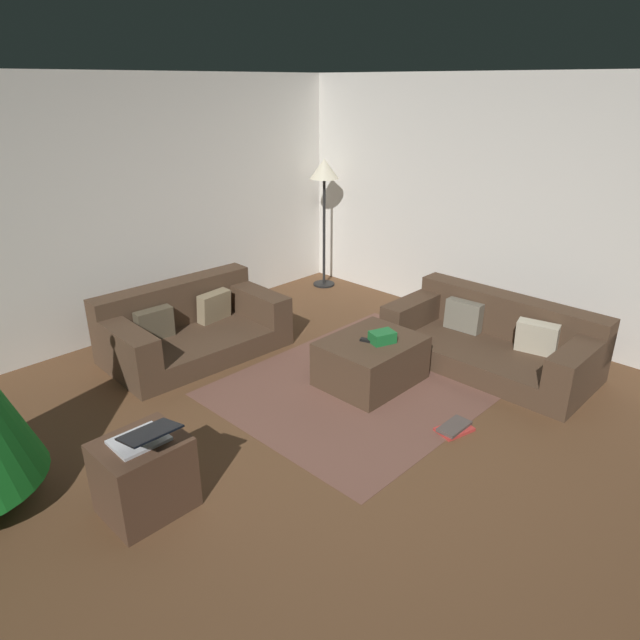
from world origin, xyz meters
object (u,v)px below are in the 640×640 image
Objects in this scene: couch_left at (190,327)px; laptop at (143,437)px; side_table at (144,476)px; book_stack at (454,428)px; ottoman at (371,361)px; gift_box at (382,337)px; tv_remote at (369,341)px; couch_right at (494,340)px; corner_lamp at (324,179)px.

couch_left is 2.37m from laptop.
side_table is 2.31m from book_stack.
gift_box is (0.03, -0.10, 0.26)m from ottoman.
tv_remote is at bearing 83.50° from book_stack.
tv_remote is at bearing -169.63° from ottoman.
ottoman is at bearing 104.63° from gift_box.
couch_right is 3.42m from side_table.
side_table is at bearing -178.95° from ottoman.
book_stack is at bearing 106.14° from couch_right.
couch_left is 3.33× the size of side_table.
ottoman is at bearing -8.33° from tv_remote.
couch_right is at bearing -8.40° from laptop.
couch_left is 1.86m from tv_remote.
tv_remote is 2.22m from laptop.
couch_left is 10.82× the size of tv_remote.
laptop is 1.34× the size of book_stack.
couch_right is 2.19× the size of ottoman.
couch_left is 2.96m from couch_right.
ottoman is 1.00m from book_stack.
side_table is at bearing 51.85° from couch_left.
couch_left is 8.31× the size of gift_box.
tv_remote reaches higher than book_stack.
couch_right is at bearing -24.88° from gift_box.
couch_right is 11.81× the size of tv_remote.
couch_right is 4.50× the size of laptop.
gift_box reaches higher than ottoman.
laptop is (-0.00, -0.06, 0.31)m from side_table.
side_table is at bearing 162.15° from tv_remote.
couch_left reaches higher than book_stack.
couch_right is at bearing -45.76° from tv_remote.
tv_remote is 2.86m from corner_lamp.
couch_left is at bearing -170.01° from corner_lamp.
gift_box is 2.30m from side_table.
ottoman is 1.66× the size of side_table.
laptop is (-3.37, 0.50, 0.33)m from couch_right.
corner_lamp is at bearing 54.48° from gift_box.
corner_lamp reaches higher than tv_remote.
laptop reaches higher than gift_box.
couch_left is 2.75m from book_stack.
couch_right reaches higher than tv_remote.
couch_left is at bearing 93.77° from tv_remote.
couch_left is 1.06× the size of corner_lamp.
side_table is at bearing 178.63° from gift_box.
couch_right reaches higher than gift_box.
laptop is at bearing -179.87° from gift_box.
couch_right is at bearing -9.40° from side_table.
couch_right is at bearing 16.40° from book_stack.
book_stack is at bearing -101.67° from gift_box.
gift_box is at bearing -1.37° from side_table.
ottoman is at bearing 80.88° from book_stack.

